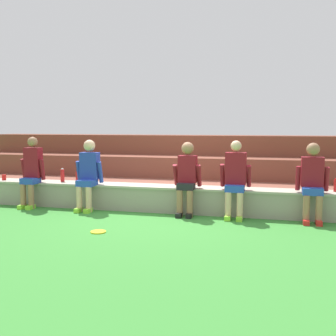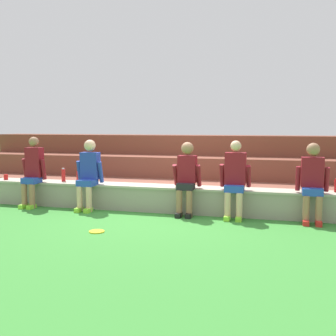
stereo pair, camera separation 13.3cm
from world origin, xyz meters
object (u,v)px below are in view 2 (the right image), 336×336
at_px(person_center, 186,176).
at_px(plastic_cup_right_end, 6,177).
at_px(person_far_right, 312,180).
at_px(person_left_of_center, 89,172).
at_px(frisbee, 97,231).
at_px(water_bottle_mid_left, 336,186).
at_px(water_bottle_near_right, 63,175).
at_px(person_right_of_center, 235,177).
at_px(person_far_left, 33,170).
at_px(water_bottle_near_left, 78,176).

height_order(person_center, plastic_cup_right_end, person_center).
distance_m(person_center, person_far_right, 2.18).
height_order(person_left_of_center, person_far_right, person_left_of_center).
bearing_deg(frisbee, person_left_of_center, 119.80).
distance_m(person_left_of_center, person_center, 1.95).
distance_m(person_left_of_center, water_bottle_mid_left, 4.56).
height_order(water_bottle_near_right, plastic_cup_right_end, water_bottle_near_right).
height_order(person_right_of_center, frisbee, person_right_of_center).
distance_m(person_left_of_center, person_right_of_center, 2.83).
xyz_separation_m(person_far_left, water_bottle_mid_left, (5.78, 0.32, -0.14)).
bearing_deg(person_far_left, water_bottle_near_right, 31.06).
bearing_deg(person_far_right, plastic_cup_right_end, 178.30).
xyz_separation_m(person_far_right, water_bottle_mid_left, (0.41, 0.28, -0.13)).
xyz_separation_m(person_far_left, person_right_of_center, (4.06, 0.02, -0.01)).
bearing_deg(frisbee, water_bottle_mid_left, 26.45).
height_order(water_bottle_near_left, water_bottle_mid_left, water_bottle_near_left).
bearing_deg(person_left_of_center, frisbee, -60.20).
relative_size(person_far_left, person_right_of_center, 1.03).
relative_size(person_far_right, water_bottle_mid_left, 5.69).
relative_size(person_center, frisbee, 5.58).
distance_m(person_left_of_center, frisbee, 1.89).
bearing_deg(person_far_right, person_left_of_center, -179.45).
bearing_deg(person_right_of_center, person_left_of_center, -179.74).
relative_size(person_left_of_center, person_right_of_center, 0.99).
distance_m(person_far_right, water_bottle_mid_left, 0.51).
distance_m(person_right_of_center, plastic_cup_right_end, 4.89).
relative_size(person_left_of_center, water_bottle_near_left, 5.59).
bearing_deg(frisbee, water_bottle_near_right, 131.17).
distance_m(person_far_left, person_far_right, 5.36).
xyz_separation_m(water_bottle_near_right, water_bottle_mid_left, (5.26, 0.01, -0.02)).
distance_m(person_center, frisbee, 2.01).
xyz_separation_m(person_far_right, frisbee, (-3.26, -1.55, -0.72)).
distance_m(water_bottle_near_right, frisbee, 2.49).
bearing_deg(plastic_cup_right_end, person_far_right, -1.70).
height_order(plastic_cup_right_end, frisbee, plastic_cup_right_end).
height_order(person_left_of_center, frisbee, person_left_of_center).
bearing_deg(person_far_right, person_right_of_center, -178.84).
height_order(person_far_right, water_bottle_mid_left, person_far_right).
height_order(person_far_left, water_bottle_mid_left, person_far_left).
bearing_deg(person_center, person_left_of_center, -179.37).
height_order(person_left_of_center, water_bottle_near_left, person_left_of_center).
xyz_separation_m(person_left_of_center, person_right_of_center, (2.83, 0.01, -0.00)).
bearing_deg(person_far_left, person_left_of_center, 0.25).
relative_size(water_bottle_near_left, frisbee, 1.02).
distance_m(water_bottle_near_left, frisbee, 2.27).
distance_m(person_far_left, water_bottle_near_left, 0.92).
relative_size(person_center, water_bottle_near_left, 5.49).
height_order(person_far_left, person_left_of_center, person_far_left).
height_order(water_bottle_near_left, frisbee, water_bottle_near_left).
xyz_separation_m(water_bottle_near_right, frisbee, (1.59, -1.82, -0.61)).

